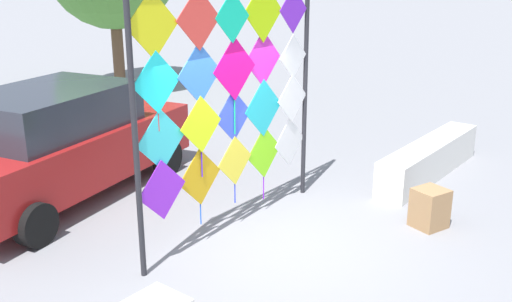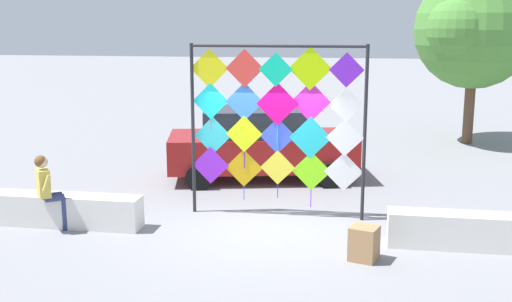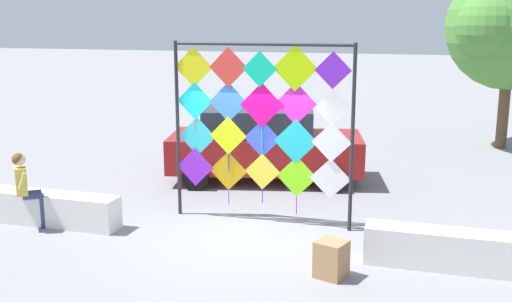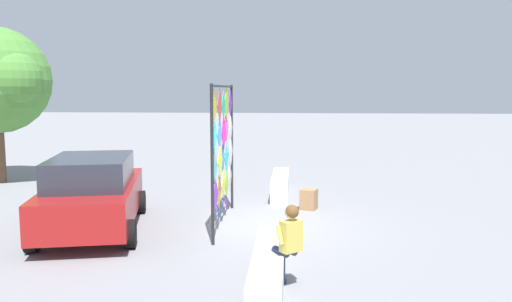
# 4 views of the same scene
# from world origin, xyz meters

# --- Properties ---
(ground) EXTENTS (120.00, 120.00, 0.00)m
(ground) POSITION_xyz_m (0.00, 0.00, 0.00)
(ground) COLOR gray
(plaza_ledge_left) EXTENTS (3.23, 0.52, 0.62)m
(plaza_ledge_left) POSITION_xyz_m (-3.91, -0.42, 0.31)
(plaza_ledge_left) COLOR silver
(plaza_ledge_left) RESTS_ON ground
(plaza_ledge_right) EXTENTS (3.23, 0.52, 0.62)m
(plaza_ledge_right) POSITION_xyz_m (3.91, -0.42, 0.31)
(plaza_ledge_right) COLOR silver
(plaza_ledge_right) RESTS_ON ground
(kite_display_rack) EXTENTS (3.50, 0.08, 3.46)m
(kite_display_rack) POSITION_xyz_m (0.13, 0.89, 2.03)
(kite_display_rack) COLOR #232328
(kite_display_rack) RESTS_ON ground
(seated_vendor) EXTENTS (0.71, 0.68, 1.46)m
(seated_vendor) POSITION_xyz_m (-3.93, -0.74, 0.86)
(seated_vendor) COLOR navy
(seated_vendor) RESTS_ON ground
(parked_car) EXTENTS (4.91, 2.97, 1.78)m
(parked_car) POSITION_xyz_m (-0.67, 3.90, 0.90)
(parked_car) COLOR maroon
(parked_car) RESTS_ON ground
(cardboard_box_large) EXTENTS (0.54, 0.53, 0.57)m
(cardboard_box_large) POSITION_xyz_m (1.88, -1.27, 0.29)
(cardboard_box_large) COLOR #9E754C
(cardboard_box_large) RESTS_ON ground
(tree_far_right) EXTENTS (3.83, 4.08, 5.52)m
(tree_far_right) POSITION_xyz_m (5.27, 9.85, 3.71)
(tree_far_right) COLOR brown
(tree_far_right) RESTS_ON ground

